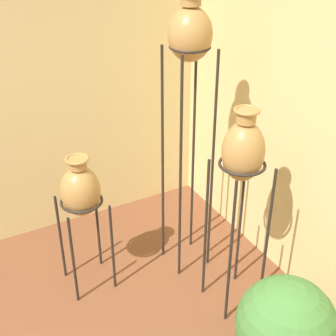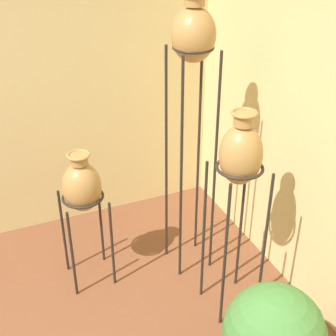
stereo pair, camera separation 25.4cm
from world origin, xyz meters
name	(u,v)px [view 1 (the left image)]	position (x,y,z in m)	size (l,w,h in m)	color
vase_stand_tall	(190,45)	(1.56, 1.19, 1.74)	(0.29, 0.29, 2.06)	#28231E
vase_stand_medium	(243,156)	(1.63, 0.65, 1.18)	(0.31, 0.31, 1.49)	#28231E
vase_stand_short	(81,192)	(0.78, 1.31, 0.80)	(0.31, 0.31, 1.07)	#28231E
potted_plant	(285,330)	(1.51, -0.01, 0.38)	(0.59, 0.59, 0.71)	olive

